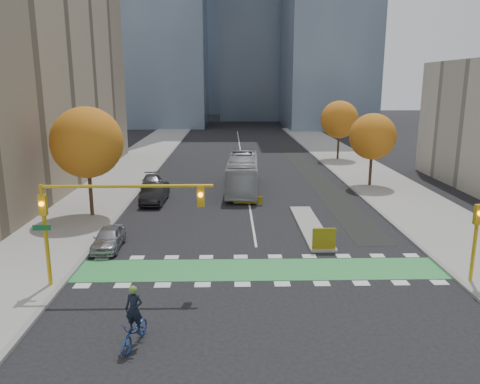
{
  "coord_description": "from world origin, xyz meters",
  "views": [
    {
      "loc": [
        -1.61,
        -22.17,
        9.87
      ],
      "look_at": [
        -0.96,
        7.13,
        3.0
      ],
      "focal_mm": 35.0,
      "sensor_mm": 36.0,
      "label": 1
    }
  ],
  "objects_px": {
    "tree_east_far": "(339,120)",
    "parked_car_a": "(109,238)",
    "cyclist": "(135,326)",
    "bus": "(243,173)",
    "traffic_signal_west": "(97,208)",
    "tree_east_near": "(373,137)",
    "parked_car_c": "(152,183)",
    "parked_car_b": "(155,193)",
    "hazard_board": "(324,239)",
    "traffic_signal_east": "(476,232)",
    "tree_west": "(87,143)"
  },
  "relations": [
    {
      "from": "traffic_signal_west",
      "to": "bus",
      "type": "relative_size",
      "value": 0.74
    },
    {
      "from": "parked_car_a",
      "to": "parked_car_b",
      "type": "distance_m",
      "value": 11.21
    },
    {
      "from": "parked_car_a",
      "to": "bus",
      "type": "bearing_deg",
      "value": 60.65
    },
    {
      "from": "traffic_signal_west",
      "to": "bus",
      "type": "height_order",
      "value": "traffic_signal_west"
    },
    {
      "from": "tree_west",
      "to": "traffic_signal_east",
      "type": "distance_m",
      "value": 25.9
    },
    {
      "from": "bus",
      "to": "tree_west",
      "type": "bearing_deg",
      "value": -140.17
    },
    {
      "from": "traffic_signal_east",
      "to": "parked_car_b",
      "type": "bearing_deg",
      "value": 137.86
    },
    {
      "from": "parked_car_b",
      "to": "parked_car_c",
      "type": "xyz_separation_m",
      "value": [
        -1.08,
        5.0,
        -0.16
      ]
    },
    {
      "from": "tree_east_near",
      "to": "traffic_signal_west",
      "type": "height_order",
      "value": "tree_east_near"
    },
    {
      "from": "tree_east_near",
      "to": "parked_car_a",
      "type": "height_order",
      "value": "tree_east_near"
    },
    {
      "from": "tree_east_near",
      "to": "bus",
      "type": "height_order",
      "value": "tree_east_near"
    },
    {
      "from": "hazard_board",
      "to": "parked_car_a",
      "type": "xyz_separation_m",
      "value": [
        -13.0,
        0.8,
        -0.13
      ]
    },
    {
      "from": "cyclist",
      "to": "bus",
      "type": "height_order",
      "value": "bus"
    },
    {
      "from": "tree_west",
      "to": "cyclist",
      "type": "bearing_deg",
      "value": -69.34
    },
    {
      "from": "tree_east_near",
      "to": "parked_car_c",
      "type": "xyz_separation_m",
      "value": [
        -21.0,
        -0.84,
        -4.2
      ]
    },
    {
      "from": "cyclist",
      "to": "hazard_board",
      "type": "bearing_deg",
      "value": 60.61
    },
    {
      "from": "hazard_board",
      "to": "traffic_signal_west",
      "type": "bearing_deg",
      "value": -158.45
    },
    {
      "from": "tree_west",
      "to": "tree_east_far",
      "type": "distance_m",
      "value": 35.73
    },
    {
      "from": "tree_east_near",
      "to": "hazard_board",
      "type": "bearing_deg",
      "value": -114.2
    },
    {
      "from": "parked_car_a",
      "to": "parked_car_b",
      "type": "height_order",
      "value": "parked_car_b"
    },
    {
      "from": "parked_car_a",
      "to": "parked_car_b",
      "type": "xyz_separation_m",
      "value": [
        1.08,
        11.16,
        0.16
      ]
    },
    {
      "from": "parked_car_b",
      "to": "traffic_signal_west",
      "type": "bearing_deg",
      "value": -88.31
    },
    {
      "from": "tree_east_far",
      "to": "parked_car_c",
      "type": "height_order",
      "value": "tree_east_far"
    },
    {
      "from": "parked_car_c",
      "to": "tree_east_near",
      "type": "bearing_deg",
      "value": -4.46
    },
    {
      "from": "tree_west",
      "to": "bus",
      "type": "relative_size",
      "value": 0.71
    },
    {
      "from": "bus",
      "to": "traffic_signal_east",
      "type": "bearing_deg",
      "value": -59.84
    },
    {
      "from": "tree_west",
      "to": "parked_car_b",
      "type": "relative_size",
      "value": 1.64
    },
    {
      "from": "traffic_signal_west",
      "to": "traffic_signal_east",
      "type": "height_order",
      "value": "traffic_signal_west"
    },
    {
      "from": "tree_west",
      "to": "parked_car_c",
      "type": "relative_size",
      "value": 1.79
    },
    {
      "from": "tree_west",
      "to": "tree_east_far",
      "type": "height_order",
      "value": "tree_west"
    },
    {
      "from": "traffic_signal_west",
      "to": "parked_car_b",
      "type": "relative_size",
      "value": 1.7
    },
    {
      "from": "parked_car_a",
      "to": "hazard_board",
      "type": "bearing_deg",
      "value": -4.17
    },
    {
      "from": "parked_car_a",
      "to": "parked_car_c",
      "type": "bearing_deg",
      "value": 89.35
    },
    {
      "from": "tree_east_far",
      "to": "parked_car_a",
      "type": "relative_size",
      "value": 1.96
    },
    {
      "from": "traffic_signal_east",
      "to": "bus",
      "type": "height_order",
      "value": "traffic_signal_east"
    },
    {
      "from": "traffic_signal_east",
      "to": "cyclist",
      "type": "height_order",
      "value": "traffic_signal_east"
    },
    {
      "from": "cyclist",
      "to": "tree_east_near",
      "type": "bearing_deg",
      "value": 71.45
    },
    {
      "from": "bus",
      "to": "parked_car_b",
      "type": "relative_size",
      "value": 2.31
    },
    {
      "from": "tree_east_near",
      "to": "cyclist",
      "type": "height_order",
      "value": "tree_east_near"
    },
    {
      "from": "tree_east_near",
      "to": "bus",
      "type": "xyz_separation_m",
      "value": [
        -12.4,
        -1.3,
        -3.25
      ]
    },
    {
      "from": "traffic_signal_west",
      "to": "cyclist",
      "type": "distance_m",
      "value": 6.79
    },
    {
      "from": "parked_car_c",
      "to": "bus",
      "type": "bearing_deg",
      "value": -9.79
    },
    {
      "from": "tree_west",
      "to": "traffic_signal_east",
      "type": "xyz_separation_m",
      "value": [
        22.5,
        -12.51,
        -2.88
      ]
    },
    {
      "from": "traffic_signal_west",
      "to": "parked_car_c",
      "type": "bearing_deg",
      "value": 92.83
    },
    {
      "from": "traffic_signal_west",
      "to": "tree_east_far",
      "type": "bearing_deg",
      "value": 62.05
    },
    {
      "from": "traffic_signal_west",
      "to": "parked_car_c",
      "type": "distance_m",
      "value": 21.95
    },
    {
      "from": "tree_east_far",
      "to": "parked_car_a",
      "type": "distance_m",
      "value": 39.65
    },
    {
      "from": "bus",
      "to": "cyclist",
      "type": "bearing_deg",
      "value": -97.41
    },
    {
      "from": "tree_east_far",
      "to": "cyclist",
      "type": "height_order",
      "value": "tree_east_far"
    },
    {
      "from": "tree_east_near",
      "to": "traffic_signal_west",
      "type": "bearing_deg",
      "value": -131.52
    }
  ]
}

